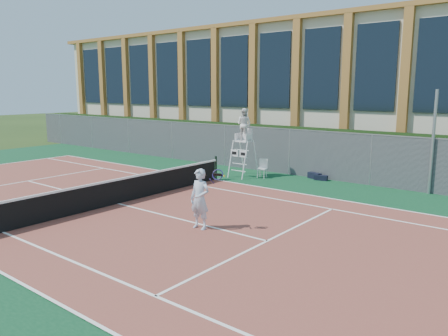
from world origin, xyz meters
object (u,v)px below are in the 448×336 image
Objects in this scene: plastic_chair at (263,167)px; tennis_player at (200,199)px; steel_pole at (433,143)px; umpire_chair at (244,126)px.

tennis_player reaches higher than plastic_chair.
tennis_player is at bearing -114.89° from steel_pole.
umpire_chair is (-7.88, -1.66, 0.34)m from steel_pole.
plastic_chair is (-7.02, -1.32, -1.53)m from steel_pole.
tennis_player is at bearing -63.26° from umpire_chair.
steel_pole is at bearing 11.87° from umpire_chair.
steel_pole is at bearing 10.67° from plastic_chair.
steel_pole is 9.99m from tennis_player.
umpire_chair is at bearing -158.82° from plastic_chair.
steel_pole is 7.30m from plastic_chair.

